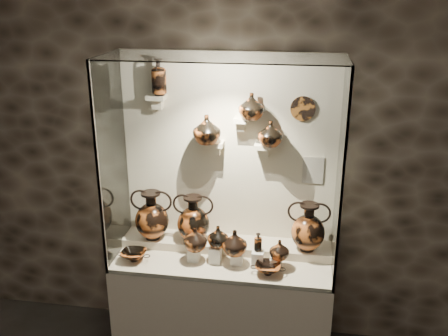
% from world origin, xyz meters
% --- Properties ---
extents(wall_back, '(5.00, 0.02, 3.20)m').
position_xyz_m(wall_back, '(0.00, 2.50, 1.60)').
color(wall_back, black).
rests_on(wall_back, ground).
extents(plinth, '(1.70, 0.60, 0.80)m').
position_xyz_m(plinth, '(0.00, 2.18, 0.40)').
color(plinth, beige).
rests_on(plinth, floor).
extents(front_tier, '(1.68, 0.58, 0.03)m').
position_xyz_m(front_tier, '(0.00, 2.18, 0.82)').
color(front_tier, beige).
rests_on(front_tier, plinth).
extents(rear_tier, '(1.70, 0.25, 0.10)m').
position_xyz_m(rear_tier, '(0.00, 2.35, 0.85)').
color(rear_tier, beige).
rests_on(rear_tier, plinth).
extents(back_panel, '(1.70, 0.03, 1.60)m').
position_xyz_m(back_panel, '(0.00, 2.50, 1.60)').
color(back_panel, beige).
rests_on(back_panel, plinth).
extents(glass_front, '(1.70, 0.01, 1.60)m').
position_xyz_m(glass_front, '(0.00, 1.88, 1.60)').
color(glass_front, white).
rests_on(glass_front, plinth).
extents(glass_left, '(0.01, 0.60, 1.60)m').
position_xyz_m(glass_left, '(-0.85, 2.18, 1.60)').
color(glass_left, white).
rests_on(glass_left, plinth).
extents(glass_right, '(0.01, 0.60, 1.60)m').
position_xyz_m(glass_right, '(0.85, 2.18, 1.60)').
color(glass_right, white).
rests_on(glass_right, plinth).
extents(glass_top, '(1.70, 0.60, 0.01)m').
position_xyz_m(glass_top, '(0.00, 2.18, 2.40)').
color(glass_top, white).
rests_on(glass_top, back_panel).
extents(frame_post_left, '(0.02, 0.02, 1.60)m').
position_xyz_m(frame_post_left, '(-0.84, 1.89, 1.60)').
color(frame_post_left, gray).
rests_on(frame_post_left, plinth).
extents(frame_post_right, '(0.02, 0.02, 1.60)m').
position_xyz_m(frame_post_right, '(0.84, 1.89, 1.60)').
color(frame_post_right, gray).
rests_on(frame_post_right, plinth).
extents(pedestal_a, '(0.09, 0.09, 0.10)m').
position_xyz_m(pedestal_a, '(-0.22, 2.13, 0.88)').
color(pedestal_a, silver).
rests_on(pedestal_a, front_tier).
extents(pedestal_b, '(0.09, 0.09, 0.13)m').
position_xyz_m(pedestal_b, '(-0.05, 2.13, 0.90)').
color(pedestal_b, silver).
rests_on(pedestal_b, front_tier).
extents(pedestal_c, '(0.09, 0.09, 0.09)m').
position_xyz_m(pedestal_c, '(0.12, 2.13, 0.88)').
color(pedestal_c, silver).
rests_on(pedestal_c, front_tier).
extents(pedestal_d, '(0.09, 0.09, 0.12)m').
position_xyz_m(pedestal_d, '(0.28, 2.13, 0.89)').
color(pedestal_d, silver).
rests_on(pedestal_d, front_tier).
extents(pedestal_e, '(0.09, 0.09, 0.08)m').
position_xyz_m(pedestal_e, '(0.42, 2.13, 0.87)').
color(pedestal_e, silver).
rests_on(pedestal_e, front_tier).
extents(bracket_ul, '(0.14, 0.12, 0.04)m').
position_xyz_m(bracket_ul, '(-0.55, 2.42, 2.05)').
color(bracket_ul, beige).
rests_on(bracket_ul, back_panel).
extents(bracket_ca, '(0.14, 0.12, 0.04)m').
position_xyz_m(bracket_ca, '(-0.10, 2.42, 1.70)').
color(bracket_ca, beige).
rests_on(bracket_ca, back_panel).
extents(bracket_cb, '(0.10, 0.12, 0.04)m').
position_xyz_m(bracket_cb, '(0.10, 2.42, 1.90)').
color(bracket_cb, beige).
rests_on(bracket_cb, back_panel).
extents(bracket_cc, '(0.14, 0.12, 0.04)m').
position_xyz_m(bracket_cc, '(0.28, 2.42, 1.70)').
color(bracket_cc, beige).
rests_on(bracket_cc, back_panel).
extents(amphora_left, '(0.34, 0.34, 0.41)m').
position_xyz_m(amphora_left, '(-0.60, 2.31, 1.11)').
color(amphora_left, '#A4501F').
rests_on(amphora_left, rear_tier).
extents(amphora_mid, '(0.40, 0.40, 0.39)m').
position_xyz_m(amphora_mid, '(-0.26, 2.31, 1.10)').
color(amphora_mid, '#AC4F1E').
rests_on(amphora_mid, rear_tier).
extents(amphora_right, '(0.35, 0.35, 0.39)m').
position_xyz_m(amphora_right, '(0.65, 2.31, 1.10)').
color(amphora_right, '#A4501F').
rests_on(amphora_right, rear_tier).
extents(jug_a, '(0.23, 0.23, 0.19)m').
position_xyz_m(jug_a, '(-0.20, 2.11, 1.03)').
color(jug_a, '#A4501F').
rests_on(jug_a, pedestal_a).
extents(jug_b, '(0.20, 0.20, 0.17)m').
position_xyz_m(jug_b, '(-0.03, 2.15, 1.05)').
color(jug_b, '#AC4F1E').
rests_on(jug_b, pedestal_b).
extents(jug_c, '(0.25, 0.25, 0.20)m').
position_xyz_m(jug_c, '(0.10, 2.11, 1.02)').
color(jug_c, '#A4501F').
rests_on(jug_c, pedestal_c).
extents(jug_e, '(0.20, 0.20, 0.16)m').
position_xyz_m(jug_e, '(0.44, 2.11, 0.99)').
color(jug_e, '#A4501F').
rests_on(jug_e, pedestal_e).
extents(lekythos_small, '(0.09, 0.09, 0.16)m').
position_xyz_m(lekythos_small, '(0.28, 2.15, 1.03)').
color(lekythos_small, '#AC4F1E').
rests_on(lekythos_small, pedestal_d).
extents(kylix_left, '(0.26, 0.22, 0.10)m').
position_xyz_m(kylix_left, '(-0.68, 2.05, 0.88)').
color(kylix_left, '#AC4F1E').
rests_on(kylix_left, front_tier).
extents(kylix_right, '(0.27, 0.23, 0.10)m').
position_xyz_m(kylix_right, '(0.37, 2.02, 0.88)').
color(kylix_right, '#A4501F').
rests_on(kylix_right, front_tier).
extents(lekythos_tall, '(0.13, 0.13, 0.31)m').
position_xyz_m(lekythos_tall, '(-0.52, 2.41, 2.22)').
color(lekythos_tall, '#A4501F').
rests_on(lekythos_tall, bracket_ul).
extents(ovoid_vase_a, '(0.24, 0.24, 0.22)m').
position_xyz_m(ovoid_vase_a, '(-0.15, 2.36, 1.83)').
color(ovoid_vase_a, '#AC4F1E').
rests_on(ovoid_vase_a, bracket_ca).
extents(ovoid_vase_b, '(0.24, 0.24, 0.20)m').
position_xyz_m(ovoid_vase_b, '(0.18, 2.38, 2.02)').
color(ovoid_vase_b, '#AC4F1E').
rests_on(ovoid_vase_b, bracket_cb).
extents(ovoid_vase_c, '(0.22, 0.22, 0.19)m').
position_xyz_m(ovoid_vase_c, '(0.33, 2.38, 1.81)').
color(ovoid_vase_c, '#AC4F1E').
rests_on(ovoid_vase_c, bracket_cc).
extents(wall_plate, '(0.19, 0.02, 0.19)m').
position_xyz_m(wall_plate, '(0.56, 2.47, 1.99)').
color(wall_plate, '#9A571E').
rests_on(wall_plate, back_panel).
extents(info_placard, '(0.16, 0.01, 0.22)m').
position_xyz_m(info_placard, '(0.66, 2.47, 1.51)').
color(info_placard, beige).
rests_on(info_placard, back_panel).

